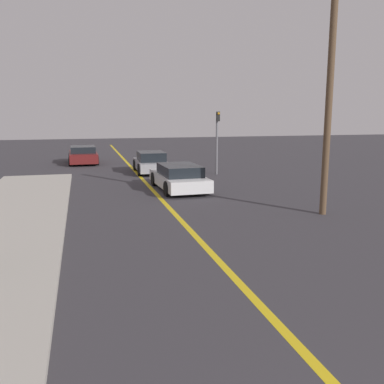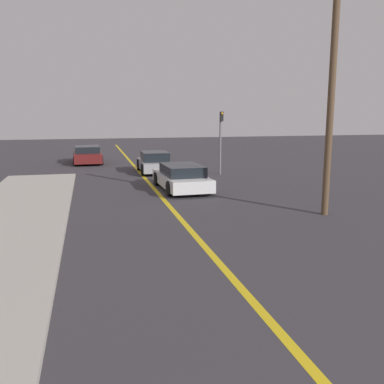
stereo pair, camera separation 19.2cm
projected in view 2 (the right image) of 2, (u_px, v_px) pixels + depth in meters
The scene contains 7 objects.
road_center_line at pixel (158, 193), 19.41m from camera, with size 0.20×60.00×0.01m.
sidewalk_left at pixel (1, 236), 12.54m from camera, with size 3.61×24.37×0.15m.
car_near_right_lane at pixel (182, 177), 20.25m from camera, with size 2.15×4.73×1.21m.
car_ahead_center at pixel (155, 162), 25.99m from camera, with size 1.91×3.94×1.28m.
car_far_distant at pixel (88, 155), 30.76m from camera, with size 2.09×4.38×1.25m.
traffic_light at pixel (221, 136), 24.88m from camera, with size 0.18×0.40×3.66m.
utility_pole at pixel (330, 110), 14.76m from camera, with size 0.24×0.24×7.44m.
Camera 2 is at (-2.99, -0.89, 3.65)m, focal length 40.00 mm.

